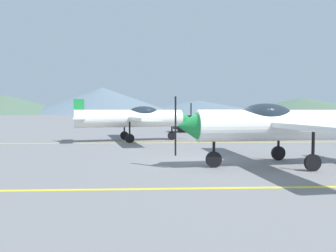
{
  "coord_description": "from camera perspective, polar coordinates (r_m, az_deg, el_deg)",
  "views": [
    {
      "loc": [
        -2.25,
        -11.66,
        2.15
      ],
      "look_at": [
        -1.45,
        6.0,
        1.2
      ],
      "focal_mm": 32.53,
      "sensor_mm": 36.0,
      "label": 1
    }
  ],
  "objects": [
    {
      "name": "hill_centerright",
      "position": [
        171.89,
        5.49,
        3.58
      ],
      "size": [
        82.7,
        82.7,
        7.44
      ],
      "primitive_type": "cone",
      "color": "slate",
      "rests_on": "ground_plane"
    },
    {
      "name": "apron_line_far",
      "position": [
        19.85,
        3.94,
        -3.13
      ],
      "size": [
        80.0,
        0.16,
        0.01
      ],
      "primitive_type": "cube",
      "color": "yellow",
      "rests_on": "ground_plane"
    },
    {
      "name": "car_sedan",
      "position": [
        29.25,
        5.4,
        0.5
      ],
      "size": [
        4.55,
        2.6,
        1.62
      ],
      "color": "black",
      "rests_on": "ground_plane"
    },
    {
      "name": "hill_right",
      "position": [
        146.45,
        23.94,
        3.4
      ],
      "size": [
        73.42,
        73.42,
        7.32
      ],
      "primitive_type": "cone",
      "color": "#4C6651",
      "rests_on": "ground_plane"
    },
    {
      "name": "airplane_mid",
      "position": [
        20.95,
        -6.3,
        1.55
      ],
      "size": [
        8.31,
        9.44,
        2.84
      ],
      "color": "white",
      "rests_on": "ground_plane"
    },
    {
      "name": "hill_centerleft",
      "position": [
        163.5,
        -12.23,
        4.67
      ],
      "size": [
        79.5,
        79.5,
        13.8
      ],
      "primitive_type": "cone",
      "color": "slate",
      "rests_on": "ground_plane"
    },
    {
      "name": "hill_left",
      "position": [
        167.78,
        -28.21,
        3.55
      ],
      "size": [
        72.39,
        72.39,
        9.24
      ],
      "primitive_type": "cone",
      "color": "#4C6651",
      "rests_on": "ground_plane"
    },
    {
      "name": "apron_line_near",
      "position": [
        8.7,
        12.74,
        -11.27
      ],
      "size": [
        80.0,
        0.16,
        0.01
      ],
      "primitive_type": "cube",
      "color": "yellow",
      "rests_on": "ground_plane"
    },
    {
      "name": "ground_plane",
      "position": [
        12.07,
        8.27,
        -7.21
      ],
      "size": [
        400.0,
        400.0,
        0.0
      ],
      "primitive_type": "plane",
      "color": "slate"
    },
    {
      "name": "airplane_near",
      "position": [
        12.42,
        20.52,
        0.34
      ],
      "size": [
        8.28,
        9.5,
        2.84
      ],
      "color": "white",
      "rests_on": "ground_plane"
    }
  ]
}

